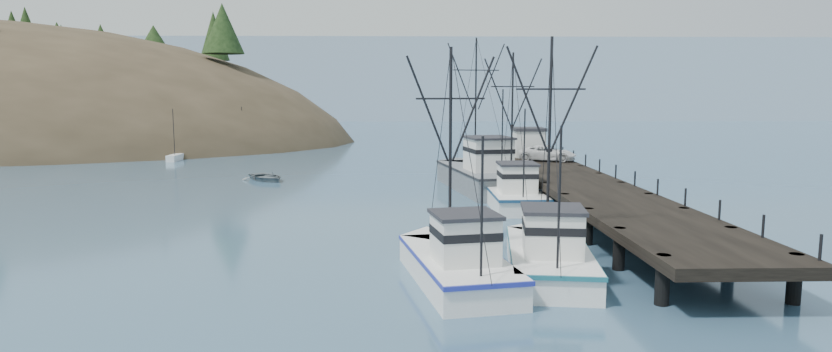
% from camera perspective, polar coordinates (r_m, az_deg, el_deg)
% --- Properties ---
extents(ground, '(400.00, 400.00, 0.00)m').
position_cam_1_polar(ground, '(29.31, -3.84, -8.91)').
color(ground, '#335571').
rests_on(ground, ground).
extents(pier, '(6.00, 44.00, 2.00)m').
position_cam_1_polar(pier, '(46.39, 14.53, -0.91)').
color(pier, black).
rests_on(pier, ground).
extents(distant_ridge, '(360.00, 40.00, 26.00)m').
position_cam_1_polar(distant_ridge, '(198.47, 1.05, 5.07)').
color(distant_ridge, '#9EB2C6').
rests_on(distant_ridge, ground).
extents(distant_ridge_far, '(180.00, 25.00, 18.00)m').
position_cam_1_polar(distant_ridge_far, '(217.21, -12.48, 5.10)').
color(distant_ridge_far, silver).
rests_on(distant_ridge_far, ground).
extents(moored_sailboats, '(24.46, 15.26, 6.35)m').
position_cam_1_polar(moored_sailboats, '(93.08, -21.80, 2.04)').
color(moored_sailboats, white).
rests_on(moored_sailboats, ground).
extents(trawler_near, '(4.78, 10.95, 11.07)m').
position_cam_1_polar(trawler_near, '(30.47, 11.56, -6.81)').
color(trawler_near, white).
rests_on(trawler_near, ground).
extents(trawler_mid, '(5.08, 10.58, 10.51)m').
position_cam_1_polar(trawler_mid, '(28.66, 3.47, -7.59)').
color(trawler_mid, white).
rests_on(trawler_mid, ground).
extents(trawler_far, '(3.63, 11.06, 11.39)m').
position_cam_1_polar(trawler_far, '(47.65, 8.53, -1.60)').
color(trawler_far, white).
rests_on(trawler_far, ground).
extents(work_vessel, '(6.93, 15.81, 13.14)m').
position_cam_1_polar(work_vessel, '(55.32, 5.65, 0.13)').
color(work_vessel, slate).
rests_on(work_vessel, ground).
extents(pier_shed, '(3.00, 3.20, 2.80)m').
position_cam_1_polar(pier_shed, '(63.40, 9.83, 2.98)').
color(pier_shed, silver).
rests_on(pier_shed, pier).
extents(pickup_truck, '(5.62, 3.92, 1.43)m').
position_cam_1_polar(pickup_truck, '(59.73, 11.47, 1.99)').
color(pickup_truck, silver).
rests_on(pickup_truck, pier).
extents(motorboat, '(5.66, 5.88, 0.99)m').
position_cam_1_polar(motorboat, '(61.97, -13.03, -0.39)').
color(motorboat, slate).
rests_on(motorboat, ground).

